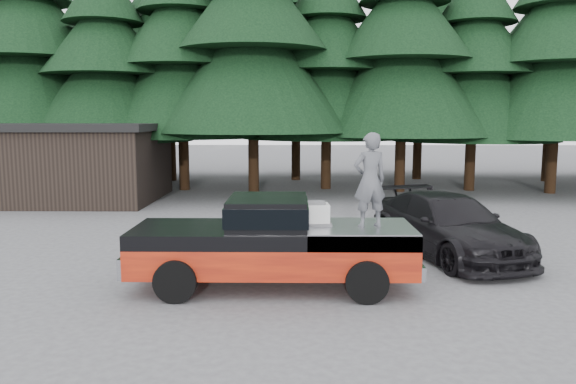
{
  "coord_description": "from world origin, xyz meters",
  "views": [
    {
      "loc": [
        1.0,
        -11.91,
        3.57
      ],
      "look_at": [
        0.83,
        0.0,
        1.97
      ],
      "focal_mm": 35.0,
      "sensor_mm": 36.0,
      "label": 1
    }
  ],
  "objects_px": {
    "parked_car": "(448,225)",
    "man_on_bed": "(370,180)",
    "air_compressor": "(314,215)",
    "utility_building": "(63,161)",
    "pickup_truck": "(273,256)"
  },
  "relations": [
    {
      "from": "parked_car",
      "to": "man_on_bed",
      "type": "bearing_deg",
      "value": -146.58
    },
    {
      "from": "air_compressor",
      "to": "man_on_bed",
      "type": "xyz_separation_m",
      "value": [
        1.13,
        -0.2,
        0.76
      ]
    },
    {
      "from": "parked_car",
      "to": "utility_building",
      "type": "relative_size",
      "value": 0.65
    },
    {
      "from": "parked_car",
      "to": "pickup_truck",
      "type": "bearing_deg",
      "value": -164.32
    },
    {
      "from": "pickup_truck",
      "to": "utility_building",
      "type": "bearing_deg",
      "value": 127.43
    },
    {
      "from": "air_compressor",
      "to": "parked_car",
      "type": "relative_size",
      "value": 0.11
    },
    {
      "from": "parked_car",
      "to": "utility_building",
      "type": "distance_m",
      "value": 16.95
    },
    {
      "from": "man_on_bed",
      "to": "parked_car",
      "type": "height_order",
      "value": "man_on_bed"
    },
    {
      "from": "man_on_bed",
      "to": "air_compressor",
      "type": "bearing_deg",
      "value": -26.27
    },
    {
      "from": "air_compressor",
      "to": "utility_building",
      "type": "relative_size",
      "value": 0.07
    },
    {
      "from": "man_on_bed",
      "to": "parked_car",
      "type": "bearing_deg",
      "value": -145.75
    },
    {
      "from": "air_compressor",
      "to": "parked_car",
      "type": "height_order",
      "value": "air_compressor"
    },
    {
      "from": "utility_building",
      "to": "pickup_truck",
      "type": "bearing_deg",
      "value": -52.57
    },
    {
      "from": "pickup_truck",
      "to": "man_on_bed",
      "type": "height_order",
      "value": "man_on_bed"
    },
    {
      "from": "pickup_truck",
      "to": "parked_car",
      "type": "bearing_deg",
      "value": 32.65
    }
  ]
}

